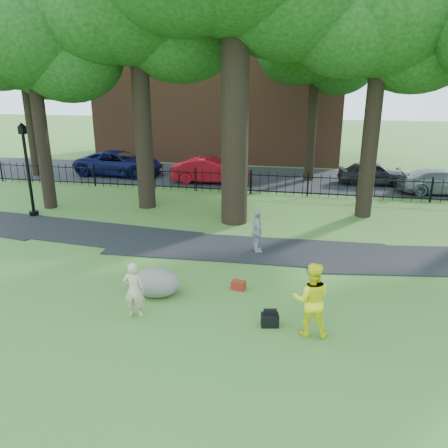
% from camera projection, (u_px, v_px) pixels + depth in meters
% --- Properties ---
extents(ground, '(120.00, 120.00, 0.00)m').
position_uv_depth(ground, '(191.00, 297.00, 12.22)').
color(ground, '#476E26').
rests_on(ground, ground).
extents(footpath, '(36.07, 3.85, 0.03)m').
position_uv_depth(footpath, '(246.00, 250.00, 15.67)').
color(footpath, black).
rests_on(footpath, ground).
extents(street, '(80.00, 7.00, 0.02)m').
position_uv_depth(street, '(259.00, 178.00, 27.12)').
color(street, black).
rests_on(street, ground).
extents(iron_fence, '(44.00, 0.04, 1.20)m').
position_uv_depth(iron_fence, '(251.00, 183.00, 23.21)').
color(iron_fence, black).
rests_on(iron_fence, ground).
extents(brick_building, '(18.00, 8.00, 12.00)m').
position_uv_depth(brick_building, '(222.00, 77.00, 33.43)').
color(brick_building, brown).
rests_on(brick_building, ground).
extents(tree_row, '(26.82, 7.96, 12.42)m').
position_uv_depth(tree_row, '(254.00, 18.00, 17.39)').
color(tree_row, black).
rests_on(tree_row, ground).
extents(woman, '(0.58, 0.42, 1.48)m').
position_uv_depth(woman, '(134.00, 290.00, 11.05)').
color(woman, beige).
rests_on(woman, ground).
extents(man, '(0.92, 0.73, 1.83)m').
position_uv_depth(man, '(311.00, 299.00, 10.19)').
color(man, '#FFF915').
rests_on(man, ground).
extents(pedestrian, '(0.63, 0.98, 1.55)m').
position_uv_depth(pedestrian, '(257.00, 231.00, 15.19)').
color(pedestrian, '#A2A2A6').
rests_on(pedestrian, ground).
extents(boulder, '(1.39, 1.05, 0.81)m').
position_uv_depth(boulder, '(156.00, 281.00, 12.31)').
color(boulder, '#6A6558').
rests_on(boulder, ground).
extents(lamppost, '(0.41, 0.41, 4.10)m').
position_uv_depth(lamppost, '(28.00, 171.00, 18.95)').
color(lamppost, black).
rests_on(lamppost, ground).
extents(backpack, '(0.48, 0.35, 0.32)m').
position_uv_depth(backpack, '(270.00, 320.00, 10.76)').
color(backpack, black).
rests_on(backpack, ground).
extents(red_bag, '(0.42, 0.31, 0.26)m').
position_uv_depth(red_bag, '(239.00, 285.00, 12.65)').
color(red_bag, maroon).
rests_on(red_bag, ground).
extents(red_sedan, '(4.55, 1.80, 1.47)m').
position_uv_depth(red_sedan, '(211.00, 170.00, 25.63)').
color(red_sedan, '#A60C19').
rests_on(red_sedan, ground).
extents(navy_van, '(5.56, 2.68, 1.53)m').
position_uv_depth(navy_van, '(120.00, 163.00, 27.70)').
color(navy_van, '#0C1140').
rests_on(navy_van, ground).
extents(grey_car, '(4.02, 1.80, 1.34)m').
position_uv_depth(grey_car, '(373.00, 173.00, 25.20)').
color(grey_car, black).
rests_on(grey_car, ground).
extents(silver_car, '(4.62, 2.25, 1.30)m').
position_uv_depth(silver_car, '(442.00, 182.00, 23.17)').
color(silver_car, gray).
rests_on(silver_car, ground).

